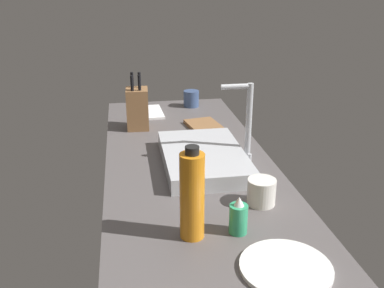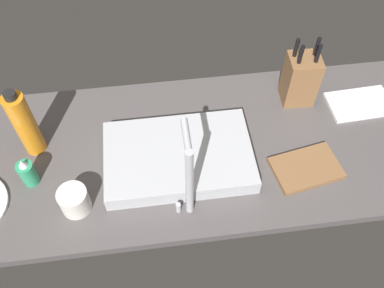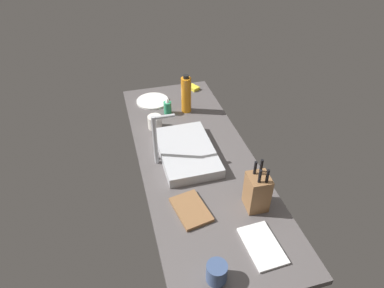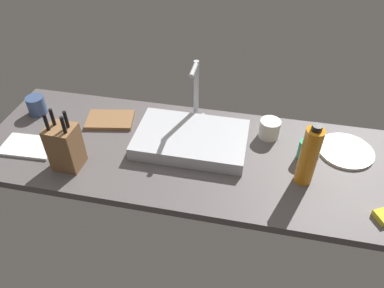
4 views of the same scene
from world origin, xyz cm
name	(u,v)px [view 2 (image 2 of 4)]	position (x,y,z in cm)	size (l,w,h in cm)	color
countertop_slab	(184,152)	(0.00, 0.00, 1.75)	(179.48, 65.82, 3.50)	#514C4C
sink_basin	(178,157)	(2.19, 4.90, 6.44)	(48.41, 30.83, 5.88)	#B7BABF
faucet	(188,176)	(0.90, 21.87, 21.41)	(5.50, 12.66, 31.33)	#B7BABF
knife_block	(300,79)	(-44.47, -18.17, 13.56)	(11.56, 10.69, 26.62)	brown
cutting_board	(306,168)	(-39.26, 13.47, 4.40)	(21.83, 14.44, 1.80)	brown
soap_bottle	(27,172)	(50.42, 5.97, 8.41)	(5.37, 5.37, 11.60)	#2D9966
water_bottle	(25,124)	(50.08, -7.34, 16.49)	(6.95, 6.95, 27.47)	orange
dish_towel	(360,104)	(-67.27, -11.66, 4.10)	(23.30, 14.29, 1.20)	white
coffee_mug	(74,200)	(35.50, 17.63, 7.81)	(9.18, 9.18, 8.61)	silver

